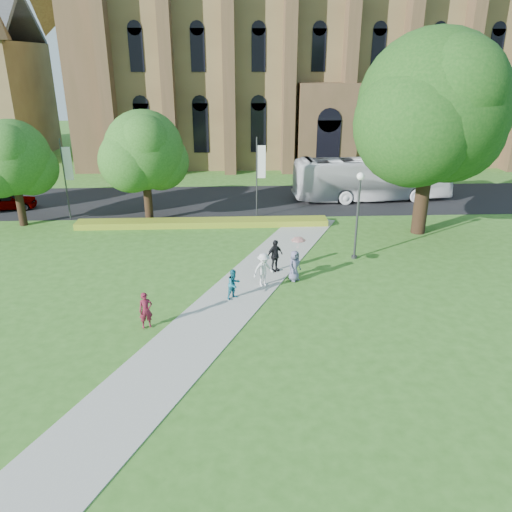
{
  "coord_description": "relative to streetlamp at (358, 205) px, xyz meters",
  "views": [
    {
      "loc": [
        0.22,
        -21.24,
        11.28
      ],
      "look_at": [
        1.37,
        3.08,
        1.6
      ],
      "focal_mm": 35.0,
      "sensor_mm": 36.0,
      "label": 1
    }
  ],
  "objects": [
    {
      "name": "large_tree",
      "position": [
        5.5,
        4.5,
        5.07
      ],
      "size": [
        9.6,
        9.6,
        13.2
      ],
      "color": "#332114",
      "rests_on": "ground"
    },
    {
      "name": "street_tree_0",
      "position": [
        -22.5,
        7.5,
        1.58
      ],
      "size": [
        5.2,
        5.2,
        7.5
      ],
      "color": "#332114",
      "rests_on": "ground"
    },
    {
      "name": "car_0",
      "position": [
        -25.25,
        11.62,
        -2.54
      ],
      "size": [
        4.57,
        2.51,
        1.47
      ],
      "primitive_type": "imported",
      "rotation": [
        0.0,
        0.0,
        1.76
      ],
      "color": "gray",
      "rests_on": "road"
    },
    {
      "name": "footpath",
      "position": [
        -7.5,
        -5.5,
        -3.28
      ],
      "size": [
        15.58,
        28.54,
        0.04
      ],
      "primitive_type": "cube",
      "rotation": [
        0.0,
        0.0,
        -0.44
      ],
      "color": "#B2B2A8",
      "rests_on": "ground"
    },
    {
      "name": "banner_pole_1",
      "position": [
        -19.39,
        8.7,
        0.09
      ],
      "size": [
        0.7,
        0.1,
        6.0
      ],
      "color": "#38383D",
      "rests_on": "ground"
    },
    {
      "name": "pedestrian_2",
      "position": [
        -5.75,
        -3.75,
        -2.35
      ],
      "size": [
        1.35,
        1.11,
        1.82
      ],
      "primitive_type": "imported",
      "rotation": [
        0.0,
        0.0,
        0.44
      ],
      "color": "silver",
      "rests_on": "footpath"
    },
    {
      "name": "streetlamp",
      "position": [
        0.0,
        0.0,
        0.0
      ],
      "size": [
        0.44,
        0.44,
        5.24
      ],
      "color": "#38383D",
      "rests_on": "ground"
    },
    {
      "name": "tour_coach",
      "position": [
        4.44,
        13.24,
        -1.44
      ],
      "size": [
        13.38,
        3.94,
        3.68
      ],
      "primitive_type": "imported",
      "rotation": [
        0.0,
        0.0,
        1.64
      ],
      "color": "white",
      "rests_on": "road"
    },
    {
      "name": "parasol",
      "position": [
        -3.86,
        -3.05,
        -1.23
      ],
      "size": [
        0.92,
        0.92,
        0.66
      ],
      "primitive_type": "imported",
      "rotation": [
        0.0,
        0.0,
        0.26
      ],
      "color": "#C188A4",
      "rests_on": "pedestrian_4"
    },
    {
      "name": "cathedral",
      "position": [
        2.5,
        33.23,
        9.69
      ],
      "size": [
        52.6,
        18.25,
        28.0
      ],
      "color": "olive",
      "rests_on": "ground"
    },
    {
      "name": "ground",
      "position": [
        -7.5,
        -6.5,
        -3.3
      ],
      "size": [
        160.0,
        160.0,
        0.0
      ],
      "primitive_type": "plane",
      "color": "#35681F",
      "rests_on": "ground"
    },
    {
      "name": "road",
      "position": [
        -7.5,
        13.5,
        -3.29
      ],
      "size": [
        160.0,
        10.0,
        0.02
      ],
      "primitive_type": "cube",
      "color": "black",
      "rests_on": "ground"
    },
    {
      "name": "pedestrian_0",
      "position": [
        -11.24,
        -7.89,
        -2.42
      ],
      "size": [
        0.71,
        0.59,
        1.67
      ],
      "primitive_type": "imported",
      "rotation": [
        0.0,
        0.0,
        0.36
      ],
      "color": "maroon",
      "rests_on": "footpath"
    },
    {
      "name": "pedestrian_4",
      "position": [
        -4.04,
        -3.15,
        -2.41
      ],
      "size": [
        0.98,
        0.96,
        1.7
      ],
      "primitive_type": "imported",
      "rotation": [
        0.0,
        0.0,
        0.73
      ],
      "color": "slate",
      "rests_on": "footpath"
    },
    {
      "name": "pedestrian_1",
      "position": [
        -7.31,
        -5.18,
        -2.48
      ],
      "size": [
        0.96,
        0.93,
        1.55
      ],
      "primitive_type": "imported",
      "rotation": [
        0.0,
        0.0,
        0.7
      ],
      "color": "#19687D",
      "rests_on": "footpath"
    },
    {
      "name": "banner_pole_0",
      "position": [
        -5.39,
        8.7,
        0.09
      ],
      "size": [
        0.7,
        0.1,
        6.0
      ],
      "color": "#38383D",
      "rests_on": "ground"
    },
    {
      "name": "street_tree_1",
      "position": [
        -13.5,
        8.0,
        1.93
      ],
      "size": [
        5.6,
        5.6,
        8.05
      ],
      "color": "#332114",
      "rests_on": "ground"
    },
    {
      "name": "pedestrian_3",
      "position": [
        -4.99,
        -1.81,
        -2.33
      ],
      "size": [
        1.15,
        0.98,
        1.85
      ],
      "primitive_type": "imported",
      "rotation": [
        0.0,
        0.0,
        0.59
      ],
      "color": "black",
      "rests_on": "footpath"
    },
    {
      "name": "flower_hedge",
      "position": [
        -9.5,
        6.7,
        -3.07
      ],
      "size": [
        18.0,
        1.4,
        0.45
      ],
      "primitive_type": "cube",
      "color": "#A9B023",
      "rests_on": "ground"
    }
  ]
}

